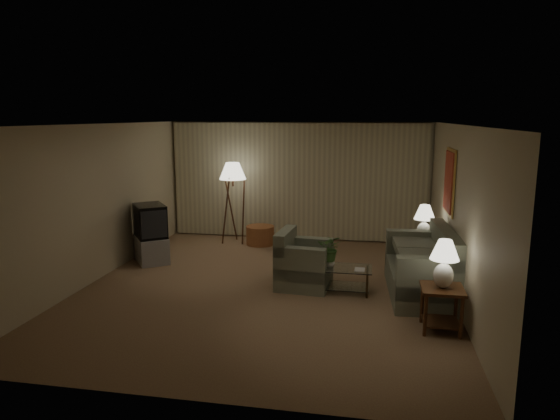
% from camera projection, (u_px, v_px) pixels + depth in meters
% --- Properties ---
extents(ground, '(7.00, 7.00, 0.00)m').
position_uv_depth(ground, '(267.00, 286.00, 8.42)').
color(ground, '#917850').
rests_on(ground, ground).
extents(room_shell, '(6.04, 7.02, 2.72)m').
position_uv_depth(room_shell, '(284.00, 173.00, 9.54)').
color(room_shell, beige).
rests_on(room_shell, ground).
extents(sofa, '(2.02, 1.16, 0.85)m').
position_uv_depth(sofa, '(421.00, 269.00, 7.95)').
color(sofa, gray).
rests_on(sofa, ground).
extents(armchair, '(1.03, 0.99, 0.75)m').
position_uv_depth(armchair, '(304.00, 265.00, 8.36)').
color(armchair, gray).
rests_on(armchair, ground).
extents(side_table_near, '(0.55, 0.55, 0.60)m').
position_uv_depth(side_table_near, '(442.00, 301.00, 6.63)').
color(side_table_near, '#3C2110').
rests_on(side_table_near, ground).
extents(side_table_far, '(0.56, 0.47, 0.60)m').
position_uv_depth(side_table_far, '(423.00, 250.00, 9.14)').
color(side_table_far, '#3C2110').
rests_on(side_table_far, ground).
extents(table_lamp_near, '(0.38, 0.38, 0.65)m').
position_uv_depth(table_lamp_near, '(444.00, 260.00, 6.52)').
color(table_lamp_near, silver).
rests_on(table_lamp_near, side_table_near).
extents(table_lamp_far, '(0.38, 0.38, 0.65)m').
position_uv_depth(table_lamp_far, '(424.00, 219.00, 9.03)').
color(table_lamp_far, silver).
rests_on(table_lamp_far, side_table_far).
extents(coffee_table, '(1.05, 0.57, 0.41)m').
position_uv_depth(coffee_table, '(339.00, 275.00, 8.11)').
color(coffee_table, silver).
rests_on(coffee_table, ground).
extents(tv_cabinet, '(1.38, 1.36, 0.50)m').
position_uv_depth(tv_cabinet, '(151.00, 249.00, 9.84)').
color(tv_cabinet, '#979799').
rests_on(tv_cabinet, ground).
extents(crt_tv, '(1.25, 1.24, 0.64)m').
position_uv_depth(crt_tv, '(150.00, 221.00, 9.73)').
color(crt_tv, black).
rests_on(crt_tv, tv_cabinet).
extents(floor_lamp, '(0.59, 0.59, 1.82)m').
position_uv_depth(floor_lamp, '(233.00, 201.00, 11.15)').
color(floor_lamp, '#3C2110').
rests_on(floor_lamp, ground).
extents(ottoman, '(0.63, 0.63, 0.42)m').
position_uv_depth(ottoman, '(260.00, 235.00, 11.14)').
color(ottoman, '#A46337').
rests_on(ottoman, ground).
extents(vase, '(0.16, 0.16, 0.16)m').
position_uv_depth(vase, '(330.00, 262.00, 8.10)').
color(vase, white).
rests_on(vase, coffee_table).
extents(flowers, '(0.42, 0.37, 0.44)m').
position_uv_depth(flowers, '(330.00, 244.00, 8.04)').
color(flowers, '#427032').
rests_on(flowers, vase).
extents(book, '(0.17, 0.22, 0.02)m').
position_uv_depth(book, '(355.00, 269.00, 7.94)').
color(book, olive).
rests_on(book, coffee_table).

